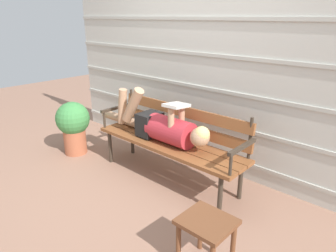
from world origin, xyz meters
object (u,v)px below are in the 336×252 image
(footstool, at_px, (206,231))
(potted_plant, at_px, (73,124))
(park_bench, at_px, (172,137))
(reclining_person, at_px, (161,126))

(footstool, height_order, potted_plant, potted_plant)
(park_bench, distance_m, potted_plant, 1.38)
(reclining_person, xyz_separation_m, potted_plant, (-1.23, -0.32, -0.20))
(park_bench, xyz_separation_m, reclining_person, (-0.10, -0.07, 0.12))
(park_bench, distance_m, footstool, 1.34)
(footstool, bearing_deg, potted_plant, 169.52)
(park_bench, xyz_separation_m, potted_plant, (-1.33, -0.39, -0.08))
(reclining_person, bearing_deg, footstool, -33.48)
(park_bench, relative_size, potted_plant, 2.62)
(potted_plant, bearing_deg, footstool, -10.48)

